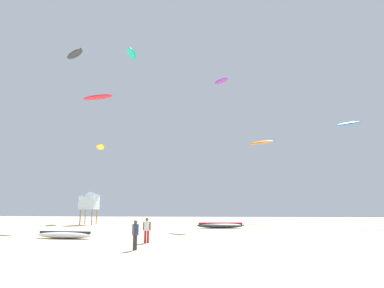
{
  "coord_description": "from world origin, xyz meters",
  "views": [
    {
      "loc": [
        2.9,
        -12.8,
        2.28
      ],
      "look_at": [
        0.0,
        18.37,
        8.28
      ],
      "focal_mm": 30.5,
      "sensor_mm": 36.0,
      "label": 1
    }
  ],
  "objects_px": {
    "kite_aloft_1": "(260,143)",
    "lifeguard_tower": "(89,200)",
    "kite_aloft_0": "(100,147)",
    "kite_aloft_5": "(349,123)",
    "kite_aloft_6": "(132,54)",
    "person_foreground": "(135,233)",
    "kite_aloft_3": "(221,81)",
    "kite_aloft_4": "(98,97)",
    "kite_grounded_mid": "(220,225)",
    "kite_aloft_2": "(75,54)",
    "kite_grounded_near": "(65,235)",
    "person_midground": "(147,228)"
  },
  "relations": [
    {
      "from": "kite_aloft_1",
      "to": "lifeguard_tower",
      "type": "bearing_deg",
      "value": -152.35
    },
    {
      "from": "kite_aloft_0",
      "to": "kite_aloft_1",
      "type": "distance_m",
      "value": 25.47
    },
    {
      "from": "kite_aloft_5",
      "to": "kite_aloft_6",
      "type": "height_order",
      "value": "kite_aloft_6"
    },
    {
      "from": "person_foreground",
      "to": "lifeguard_tower",
      "type": "bearing_deg",
      "value": -48.31
    },
    {
      "from": "kite_aloft_3",
      "to": "kite_aloft_5",
      "type": "xyz_separation_m",
      "value": [
        17.18,
        2.11,
        -5.93
      ]
    },
    {
      "from": "kite_aloft_0",
      "to": "kite_aloft_4",
      "type": "height_order",
      "value": "kite_aloft_4"
    },
    {
      "from": "kite_grounded_mid",
      "to": "kite_aloft_2",
      "type": "distance_m",
      "value": 34.29
    },
    {
      "from": "kite_grounded_near",
      "to": "kite_aloft_1",
      "type": "distance_m",
      "value": 36.72
    },
    {
      "from": "kite_grounded_mid",
      "to": "kite_aloft_5",
      "type": "relative_size",
      "value": 1.59
    },
    {
      "from": "kite_aloft_0",
      "to": "kite_aloft_4",
      "type": "relative_size",
      "value": 1.0
    },
    {
      "from": "kite_aloft_2",
      "to": "kite_aloft_6",
      "type": "bearing_deg",
      "value": -40.09
    },
    {
      "from": "kite_aloft_1",
      "to": "kite_aloft_4",
      "type": "height_order",
      "value": "kite_aloft_4"
    },
    {
      "from": "kite_grounded_mid",
      "to": "kite_aloft_5",
      "type": "xyz_separation_m",
      "value": [
        17.56,
        9.16,
        13.08
      ]
    },
    {
      "from": "person_foreground",
      "to": "kite_aloft_1",
      "type": "height_order",
      "value": "kite_aloft_1"
    },
    {
      "from": "person_foreground",
      "to": "kite_grounded_mid",
      "type": "relative_size",
      "value": 0.3
    },
    {
      "from": "person_midground",
      "to": "kite_aloft_0",
      "type": "relative_size",
      "value": 0.35
    },
    {
      "from": "kite_aloft_4",
      "to": "kite_aloft_2",
      "type": "bearing_deg",
      "value": 134.97
    },
    {
      "from": "person_foreground",
      "to": "kite_aloft_1",
      "type": "relative_size",
      "value": 0.35
    },
    {
      "from": "kite_grounded_mid",
      "to": "lifeguard_tower",
      "type": "xyz_separation_m",
      "value": [
        -16.7,
        5.16,
        2.76
      ]
    },
    {
      "from": "kite_aloft_1",
      "to": "kite_aloft_3",
      "type": "xyz_separation_m",
      "value": [
        -6.21,
        -10.31,
        6.77
      ]
    },
    {
      "from": "kite_grounded_mid",
      "to": "kite_aloft_0",
      "type": "bearing_deg",
      "value": 146.93
    },
    {
      "from": "person_midground",
      "to": "kite_grounded_mid",
      "type": "relative_size",
      "value": 0.3
    },
    {
      "from": "person_foreground",
      "to": "kite_aloft_0",
      "type": "relative_size",
      "value": 0.35
    },
    {
      "from": "lifeguard_tower",
      "to": "kite_aloft_3",
      "type": "xyz_separation_m",
      "value": [
        17.08,
        1.89,
        16.25
      ]
    },
    {
      "from": "kite_aloft_1",
      "to": "kite_aloft_3",
      "type": "relative_size",
      "value": 1.9
    },
    {
      "from": "kite_aloft_2",
      "to": "kite_aloft_5",
      "type": "height_order",
      "value": "kite_aloft_2"
    },
    {
      "from": "kite_aloft_2",
      "to": "kite_aloft_3",
      "type": "bearing_deg",
      "value": -4.44
    },
    {
      "from": "kite_aloft_4",
      "to": "kite_aloft_5",
      "type": "distance_m",
      "value": 33.49
    },
    {
      "from": "kite_grounded_near",
      "to": "person_midground",
      "type": "bearing_deg",
      "value": -19.29
    },
    {
      "from": "kite_aloft_0",
      "to": "kite_aloft_5",
      "type": "relative_size",
      "value": 1.36
    },
    {
      "from": "kite_aloft_0",
      "to": "kite_grounded_near",
      "type": "bearing_deg",
      "value": -73.56
    },
    {
      "from": "kite_aloft_1",
      "to": "kite_aloft_6",
      "type": "relative_size",
      "value": 1.5
    },
    {
      "from": "kite_aloft_6",
      "to": "kite_grounded_near",
      "type": "bearing_deg",
      "value": -95.71
    },
    {
      "from": "lifeguard_tower",
      "to": "kite_aloft_3",
      "type": "relative_size",
      "value": 1.77
    },
    {
      "from": "kite_aloft_3",
      "to": "kite_aloft_6",
      "type": "height_order",
      "value": "kite_aloft_6"
    },
    {
      "from": "kite_aloft_3",
      "to": "kite_aloft_4",
      "type": "bearing_deg",
      "value": -161.7
    },
    {
      "from": "lifeguard_tower",
      "to": "kite_aloft_5",
      "type": "height_order",
      "value": "kite_aloft_5"
    },
    {
      "from": "lifeguard_tower",
      "to": "kite_aloft_2",
      "type": "height_order",
      "value": "kite_aloft_2"
    },
    {
      "from": "person_midground",
      "to": "kite_aloft_2",
      "type": "xyz_separation_m",
      "value": [
        -17.33,
        23.45,
        24.27
      ]
    },
    {
      "from": "person_midground",
      "to": "kite_grounded_near",
      "type": "relative_size",
      "value": 0.35
    },
    {
      "from": "kite_aloft_0",
      "to": "kite_aloft_5",
      "type": "xyz_separation_m",
      "value": [
        35.81,
        -2.72,
        2.17
      ]
    },
    {
      "from": "person_midground",
      "to": "kite_aloft_2",
      "type": "relative_size",
      "value": 0.37
    },
    {
      "from": "kite_aloft_5",
      "to": "person_foreground",
      "type": "bearing_deg",
      "value": -128.86
    },
    {
      "from": "kite_grounded_near",
      "to": "kite_grounded_mid",
      "type": "distance_m",
      "value": 16.63
    },
    {
      "from": "person_foreground",
      "to": "kite_aloft_4",
      "type": "height_order",
      "value": "kite_aloft_4"
    },
    {
      "from": "kite_aloft_0",
      "to": "kite_aloft_6",
      "type": "relative_size",
      "value": 1.51
    },
    {
      "from": "kite_grounded_mid",
      "to": "kite_aloft_3",
      "type": "bearing_deg",
      "value": 86.92
    },
    {
      "from": "kite_aloft_5",
      "to": "kite_grounded_near",
      "type": "bearing_deg",
      "value": -143.05
    },
    {
      "from": "kite_grounded_near",
      "to": "kite_aloft_2",
      "type": "distance_m",
      "value": 34.44
    },
    {
      "from": "person_foreground",
      "to": "kite_aloft_4",
      "type": "relative_size",
      "value": 0.35
    }
  ]
}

